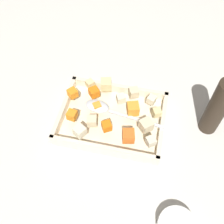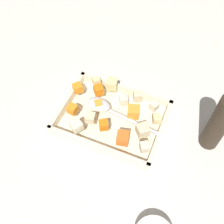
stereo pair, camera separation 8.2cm
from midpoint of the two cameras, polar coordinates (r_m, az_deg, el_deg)
The scene contains 21 objects.
ground_plane at distance 0.87m, azimuth 2.11°, elevation -2.01°, with size 4.00×4.00×0.00m, color beige.
baking_dish at distance 0.85m, azimuth 2.73°, elevation -1.86°, with size 0.32×0.24×0.05m.
carrot_chunk_corner_ne at distance 0.86m, azimuth -0.15°, elevation 4.46°, with size 0.03×0.03×0.03m, color orange.
carrot_chunk_near_left at distance 0.76m, azimuth 5.35°, elevation -5.70°, with size 0.03×0.03×0.03m, color orange.
carrot_chunk_corner_sw at distance 0.79m, azimuth 1.18°, elevation -2.97°, with size 0.03×0.03×0.03m, color orange.
carrot_chunk_corner_nw at distance 0.81m, azimuth 7.36°, elevation -0.19°, with size 0.03×0.03×0.03m, color orange.
carrot_chunk_back_center at distance 0.87m, azimuth -4.59°, elevation 4.88°, with size 0.03×0.03×0.03m, color orange.
carrot_chunk_corner_se at distance 0.82m, azimuth -5.54°, elevation 0.41°, with size 0.03×0.03×0.03m, color orange.
carrot_chunk_front_center at distance 0.83m, azimuth -0.07°, elevation 1.37°, with size 0.02×0.02×0.02m, color orange.
potato_chunk_near_right at distance 0.78m, azimuth 9.44°, elevation -4.00°, with size 0.03×0.03×0.03m, color beige.
potato_chunk_far_left at distance 0.84m, azimuth 5.23°, elevation 2.37°, with size 0.02×0.02×0.02m, color beige.
potato_chunk_mid_right at distance 0.79m, azimuth -4.57°, elevation -3.14°, with size 0.03×0.03×0.03m, color beige.
potato_chunk_mid_left at distance 0.85m, azimuth 8.16°, elevation 3.19°, with size 0.03×0.03×0.03m, color beige.
potato_chunk_rim_edge at distance 0.84m, azimuth 11.60°, elevation 1.12°, with size 0.02×0.02×0.02m, color beige.
potato_chunk_near_spoon at distance 0.82m, azimuth 12.24°, elevation -1.68°, with size 0.02×0.02×0.02m, color #E0CC89.
potato_chunk_under_handle at distance 0.80m, azimuth -1.67°, elevation -1.45°, with size 0.03×0.03×0.03m, color beige.
potato_chunk_far_right at distance 0.89m, azimuth -0.65°, elevation 6.34°, with size 0.02×0.02×0.02m, color #E0CC89.
potato_chunk_center at distance 0.87m, azimuth 2.65°, elevation 5.72°, with size 0.03×0.03×0.03m, color #E0CC89.
parsnip_chunk_heap_top at distance 0.76m, azimuth 9.89°, elevation -7.45°, with size 0.02×0.02×0.02m, color beige.
serving_spoon at distance 0.83m, azimuth 0.85°, elevation 1.05°, with size 0.25×0.06×0.02m.
pepper_mill at distance 0.81m, azimuth 24.31°, elevation -2.41°, with size 0.06×0.06×0.23m.
Camera 2 is at (-0.19, 0.43, 0.73)m, focal length 43.49 mm.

